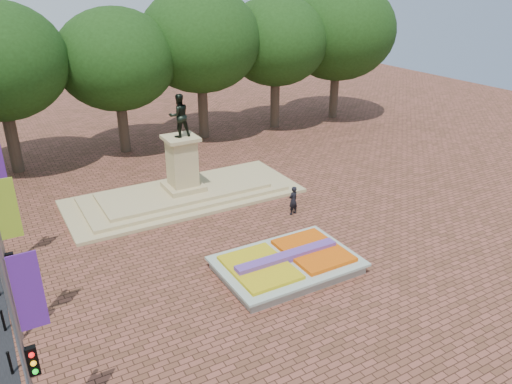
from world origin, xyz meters
TOP-DOWN VIEW (x-y plane):
  - ground at (0.00, 0.00)m, footprint 90.00×90.00m
  - flower_bed at (1.03, -2.00)m, footprint 6.30×4.30m
  - monument at (0.00, 8.00)m, footprint 14.00×6.00m
  - tree_row_back at (2.33, 18.00)m, footprint 44.80×8.80m
  - banner_poles at (-10.08, -1.31)m, footprint 0.88×11.17m
  - bollard_row at (-10.70, -1.50)m, footprint 0.12×13.12m
  - pedestrian at (4.53, 2.82)m, footprint 0.69×0.53m

SIDE VIEW (x-z plane):
  - ground at x=0.00m, z-range 0.00..0.00m
  - flower_bed at x=1.03m, z-range -0.08..0.83m
  - bollard_row at x=-10.70m, z-range 0.04..1.02m
  - pedestrian at x=4.53m, z-range 0.00..1.69m
  - monument at x=0.00m, z-range -2.32..4.09m
  - banner_poles at x=-10.08m, z-range 0.38..7.38m
  - tree_row_back at x=2.33m, z-range 1.46..11.89m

